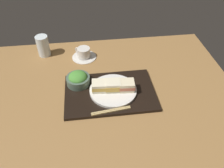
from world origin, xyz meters
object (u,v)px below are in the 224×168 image
(sandwich_middle, at_px, (113,86))
(sandwich_far, at_px, (127,85))
(salad_bowl, at_px, (78,79))
(drinking_glass, at_px, (43,46))
(sandwich_plate, at_px, (113,90))
(chopsticks_pair, at_px, (111,111))
(sandwich_near, at_px, (99,86))
(coffee_cup, at_px, (84,54))

(sandwich_middle, distance_m, sandwich_far, 0.07)
(salad_bowl, relative_size, drinking_glass, 0.95)
(sandwich_plate, xyz_separation_m, chopsticks_pair, (-0.03, -0.13, -0.00))
(sandwich_near, relative_size, coffee_cup, 0.53)
(sandwich_far, distance_m, drinking_glass, 0.60)
(sandwich_far, distance_m, salad_bowl, 0.25)
(sandwich_near, bearing_deg, salad_bowl, 144.24)
(sandwich_middle, relative_size, coffee_cup, 0.54)
(sandwich_middle, bearing_deg, drinking_glass, 133.64)
(sandwich_far, xyz_separation_m, chopsticks_pair, (-0.09, -0.12, -0.03))
(sandwich_middle, height_order, salad_bowl, salad_bowl)
(sandwich_middle, height_order, coffee_cup, sandwich_middle)
(salad_bowl, distance_m, coffee_cup, 0.26)
(coffee_cup, bearing_deg, sandwich_far, -59.26)
(sandwich_plate, relative_size, sandwich_far, 2.91)
(chopsticks_pair, height_order, coffee_cup, coffee_cup)
(sandwich_far, relative_size, chopsticks_pair, 0.44)
(salad_bowl, distance_m, drinking_glass, 0.37)
(sandwich_far, bearing_deg, sandwich_plate, 174.56)
(chopsticks_pair, height_order, drinking_glass, drinking_glass)
(sandwich_near, bearing_deg, chopsticks_pair, -73.32)
(sandwich_middle, xyz_separation_m, sandwich_far, (0.07, -0.01, -0.00))
(sandwich_middle, bearing_deg, salad_bowl, 154.62)
(sandwich_middle, height_order, sandwich_far, sandwich_middle)
(coffee_cup, distance_m, drinking_glass, 0.25)
(sandwich_near, relative_size, sandwich_far, 0.96)
(sandwich_far, bearing_deg, sandwich_near, 174.56)
(sandwich_far, distance_m, chopsticks_pair, 0.16)
(sandwich_plate, distance_m, sandwich_near, 0.07)
(sandwich_near, distance_m, drinking_glass, 0.50)
(sandwich_plate, bearing_deg, sandwich_far, -5.44)
(sandwich_middle, distance_m, salad_bowl, 0.19)
(sandwich_plate, distance_m, sandwich_middle, 0.03)
(drinking_glass, bearing_deg, sandwich_far, -42.10)
(sandwich_near, height_order, chopsticks_pair, sandwich_near)
(sandwich_middle, bearing_deg, sandwich_plate, -90.00)
(coffee_cup, bearing_deg, sandwich_middle, -67.96)
(coffee_cup, relative_size, drinking_glass, 1.15)
(sandwich_plate, relative_size, salad_bowl, 1.95)
(sandwich_far, height_order, drinking_glass, drinking_glass)
(sandwich_plate, distance_m, coffee_cup, 0.36)
(drinking_glass, bearing_deg, sandwich_plate, -46.36)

